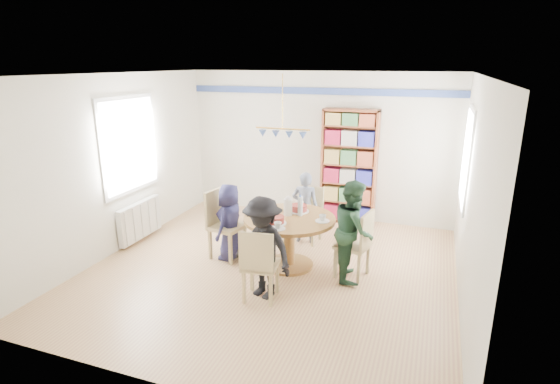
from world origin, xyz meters
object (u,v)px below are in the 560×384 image
at_px(chair_far, 310,212).
at_px(bookshelf, 349,168).
at_px(chair_left, 222,221).
at_px(person_left, 230,222).
at_px(person_right, 353,230).
at_px(person_near, 263,248).
at_px(dining_table, 289,230).
at_px(person_far, 305,207).
at_px(chair_near, 259,263).
at_px(chair_right, 358,242).
at_px(radiator, 140,220).

xyz_separation_m(chair_far, bookshelf, (0.41, 1.08, 0.53)).
height_order(chair_left, person_left, person_left).
bearing_deg(person_right, person_near, 118.32).
distance_m(dining_table, person_left, 0.91).
xyz_separation_m(person_far, person_near, (0.01, -1.85, 0.06)).
height_order(chair_near, person_far, person_far).
bearing_deg(person_left, chair_far, 143.89).
xyz_separation_m(chair_far, person_left, (-0.91, -1.08, 0.08)).
distance_m(dining_table, chair_right, 0.99).
height_order(chair_far, person_near, person_near).
relative_size(dining_table, person_right, 0.95).
bearing_deg(chair_left, person_far, 43.56).
height_order(radiator, chair_left, chair_left).
height_order(chair_far, person_left, person_left).
bearing_deg(chair_left, person_right, -0.58).
bearing_deg(chair_left, chair_right, 0.12).
bearing_deg(dining_table, chair_left, -179.05).
bearing_deg(person_far, chair_right, 131.22).
xyz_separation_m(chair_far, chair_near, (-0.04, -2.09, 0.03)).
distance_m(dining_table, chair_left, 1.06).
bearing_deg(chair_far, radiator, -159.93).
distance_m(person_left, person_far, 1.31).
xyz_separation_m(radiator, person_near, (2.58, -0.99, 0.31)).
relative_size(radiator, chair_left, 0.96).
distance_m(chair_near, bookshelf, 3.24).
distance_m(chair_left, person_near, 1.36).
relative_size(person_far, bookshelf, 0.57).
xyz_separation_m(chair_left, bookshelf, (1.47, 2.14, 0.45)).
bearing_deg(dining_table, person_left, -176.99).
bearing_deg(person_right, chair_near, 122.63).
bearing_deg(person_near, dining_table, 106.77).
bearing_deg(person_left, person_right, 94.29).
height_order(person_left, person_far, person_far).
bearing_deg(chair_far, chair_near, -91.02).
relative_size(person_right, person_near, 1.05).
bearing_deg(person_near, chair_far, 107.98).
bearing_deg(radiator, chair_left, -3.49).
bearing_deg(person_far, person_left, 42.66).
bearing_deg(chair_far, person_near, -91.15).
bearing_deg(person_near, bookshelf, 100.63).
distance_m(chair_far, chair_near, 2.09).
height_order(chair_near, person_left, person_left).
bearing_deg(person_far, chair_near, 84.17).
height_order(radiator, chair_far, chair_far).
bearing_deg(chair_right, person_left, -178.95).
distance_m(chair_right, chair_far, 1.44).
distance_m(chair_far, bookshelf, 1.27).
relative_size(chair_far, person_right, 0.65).
height_order(chair_near, person_right, person_right).
xyz_separation_m(person_right, person_near, (-0.95, -0.88, -0.03)).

